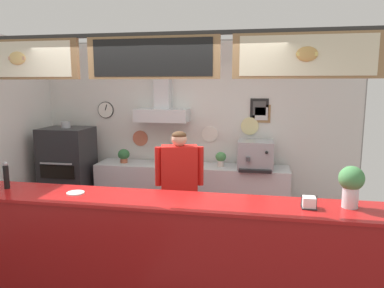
# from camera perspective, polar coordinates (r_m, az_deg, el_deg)

# --- Properties ---
(ground_plane) EXTENTS (6.07, 6.07, 0.00)m
(ground_plane) POSITION_cam_1_polar(r_m,az_deg,el_deg) (4.19, -5.41, -21.31)
(ground_plane) COLOR #3F3A38
(back_wall_assembly) EXTENTS (5.06, 2.41, 2.81)m
(back_wall_assembly) POSITION_cam_1_polar(r_m,az_deg,el_deg) (5.70, -0.07, 2.78)
(back_wall_assembly) COLOR gray
(back_wall_assembly) RESTS_ON ground_plane
(service_counter) EXTENTS (4.37, 0.60, 1.06)m
(service_counter) POSITION_cam_1_polar(r_m,az_deg,el_deg) (3.73, -6.65, -16.23)
(service_counter) COLOR maroon
(service_counter) RESTS_ON ground_plane
(back_prep_counter) EXTENTS (2.94, 0.53, 0.92)m
(back_prep_counter) POSITION_cam_1_polar(r_m,az_deg,el_deg) (5.64, -0.20, -7.99)
(back_prep_counter) COLOR silver
(back_prep_counter) RESTS_ON ground_plane
(pizza_oven) EXTENTS (0.72, 0.66, 1.58)m
(pizza_oven) POSITION_cam_1_polar(r_m,az_deg,el_deg) (6.03, -18.86, -4.54)
(pizza_oven) COLOR #232326
(pizza_oven) RESTS_ON ground_plane
(shop_worker) EXTENTS (0.59, 0.32, 1.57)m
(shop_worker) POSITION_cam_1_polar(r_m,az_deg,el_deg) (4.59, -1.99, -7.09)
(shop_worker) COLOR #232328
(shop_worker) RESTS_ON ground_plane
(espresso_machine) EXTENTS (0.50, 0.54, 0.41)m
(espresso_machine) POSITION_cam_1_polar(r_m,az_deg,el_deg) (5.36, 9.98, -1.69)
(espresso_machine) COLOR #A3A5AD
(espresso_machine) RESTS_ON back_prep_counter
(potted_thyme) EXTENTS (0.22, 0.22, 0.25)m
(potted_thyme) POSITION_cam_1_polar(r_m,az_deg,el_deg) (5.60, -4.56, -1.77)
(potted_thyme) COLOR beige
(potted_thyme) RESTS_ON back_prep_counter
(potted_sage) EXTENTS (0.16, 0.16, 0.22)m
(potted_sage) POSITION_cam_1_polar(r_m,az_deg,el_deg) (5.43, 4.56, -2.23)
(potted_sage) COLOR beige
(potted_sage) RESTS_ON back_prep_counter
(potted_oregano) EXTENTS (0.18, 0.18, 0.21)m
(potted_oregano) POSITION_cam_1_polar(r_m,az_deg,el_deg) (5.78, -10.69, -1.74)
(potted_oregano) COLOR #9E563D
(potted_oregano) RESTS_ON back_prep_counter
(potted_rosemary) EXTENTS (0.22, 0.22, 0.24)m
(potted_rosemary) POSITION_cam_1_polar(r_m,az_deg,el_deg) (5.47, -0.54, -2.08)
(potted_rosemary) COLOR #9E563D
(potted_rosemary) RESTS_ON back_prep_counter
(napkin_holder) EXTENTS (0.14, 0.13, 0.12)m
(napkin_holder) POSITION_cam_1_polar(r_m,az_deg,el_deg) (3.39, 17.92, -8.81)
(napkin_holder) COLOR #262628
(napkin_holder) RESTS_ON service_counter
(basil_vase) EXTENTS (0.22, 0.22, 0.37)m
(basil_vase) POSITION_cam_1_polar(r_m,az_deg,el_deg) (3.49, 23.76, -5.86)
(basil_vase) COLOR silver
(basil_vase) RESTS_ON service_counter
(condiment_plate) EXTENTS (0.17, 0.17, 0.01)m
(condiment_plate) POSITION_cam_1_polar(r_m,az_deg,el_deg) (3.84, -17.87, -7.32)
(condiment_plate) COLOR white
(condiment_plate) RESTS_ON service_counter
(pepper_grinder) EXTENTS (0.06, 0.06, 0.29)m
(pepper_grinder) POSITION_cam_1_polar(r_m,az_deg,el_deg) (4.25, -27.21, -4.41)
(pepper_grinder) COLOR black
(pepper_grinder) RESTS_ON service_counter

